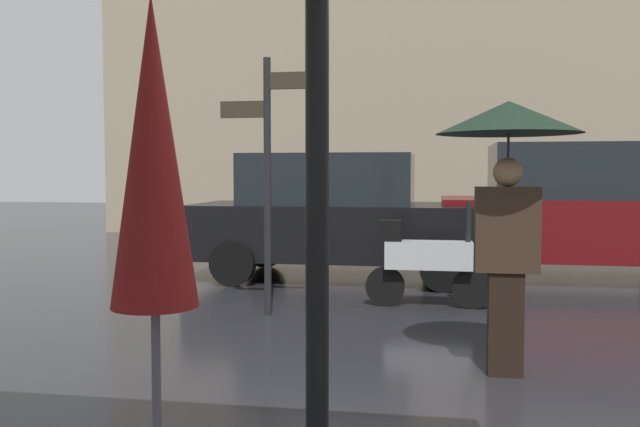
{
  "coord_description": "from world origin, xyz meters",
  "views": [
    {
      "loc": [
        0.28,
        -2.7,
        1.57
      ],
      "look_at": [
        -0.98,
        4.71,
        1.11
      ],
      "focal_mm": 38.01,
      "sensor_mm": 36.0,
      "label": 1
    }
  ],
  "objects_px": {
    "folded_patio_umbrella_near": "(154,189)",
    "parked_car_right": "(582,212)",
    "parked_car_left": "(340,215)",
    "street_signpost": "(268,160)",
    "pedestrian_with_umbrella": "(508,155)",
    "parked_scooter": "(424,259)"
  },
  "relations": [
    {
      "from": "folded_patio_umbrella_near",
      "to": "parked_scooter",
      "type": "xyz_separation_m",
      "value": [
        0.97,
        5.42,
        -0.95
      ]
    },
    {
      "from": "folded_patio_umbrella_near",
      "to": "parked_car_right",
      "type": "height_order",
      "value": "folded_patio_umbrella_near"
    },
    {
      "from": "pedestrian_with_umbrella",
      "to": "parked_car_right",
      "type": "xyz_separation_m",
      "value": [
        1.57,
        5.01,
        -0.7
      ]
    },
    {
      "from": "parked_car_right",
      "to": "street_signpost",
      "type": "distance_m",
      "value": 5.09
    },
    {
      "from": "parked_car_left",
      "to": "street_signpost",
      "type": "height_order",
      "value": "street_signpost"
    },
    {
      "from": "pedestrian_with_umbrella",
      "to": "parked_car_right",
      "type": "bearing_deg",
      "value": 77.88
    },
    {
      "from": "pedestrian_with_umbrella",
      "to": "parked_car_left",
      "type": "xyz_separation_m",
      "value": [
        -1.93,
        4.56,
        -0.76
      ]
    },
    {
      "from": "folded_patio_umbrella_near",
      "to": "parked_car_left",
      "type": "height_order",
      "value": "folded_patio_umbrella_near"
    },
    {
      "from": "pedestrian_with_umbrella",
      "to": "parked_scooter",
      "type": "xyz_separation_m",
      "value": [
        -0.66,
        2.58,
        -1.14
      ]
    },
    {
      "from": "pedestrian_with_umbrella",
      "to": "parked_car_right",
      "type": "height_order",
      "value": "pedestrian_with_umbrella"
    },
    {
      "from": "parked_car_right",
      "to": "pedestrian_with_umbrella",
      "type": "bearing_deg",
      "value": -105.6
    },
    {
      "from": "pedestrian_with_umbrella",
      "to": "street_signpost",
      "type": "relative_size",
      "value": 0.75
    },
    {
      "from": "street_signpost",
      "to": "parked_car_right",
      "type": "bearing_deg",
      "value": 39.06
    },
    {
      "from": "folded_patio_umbrella_near",
      "to": "parked_car_right",
      "type": "distance_m",
      "value": 8.5
    },
    {
      "from": "parked_scooter",
      "to": "street_signpost",
      "type": "bearing_deg",
      "value": -161.05
    },
    {
      "from": "parked_scooter",
      "to": "parked_car_left",
      "type": "bearing_deg",
      "value": 117.79
    },
    {
      "from": "parked_car_right",
      "to": "street_signpost",
      "type": "xyz_separation_m",
      "value": [
        -3.91,
        -3.17,
        0.71
      ]
    },
    {
      "from": "folded_patio_umbrella_near",
      "to": "street_signpost",
      "type": "height_order",
      "value": "street_signpost"
    },
    {
      "from": "parked_car_left",
      "to": "street_signpost",
      "type": "xyz_separation_m",
      "value": [
        -0.41,
        -2.72,
        0.77
      ]
    },
    {
      "from": "folded_patio_umbrella_near",
      "to": "street_signpost",
      "type": "bearing_deg",
      "value": 98.66
    },
    {
      "from": "parked_scooter",
      "to": "street_signpost",
      "type": "xyz_separation_m",
      "value": [
        -1.68,
        -0.74,
        1.15
      ]
    },
    {
      "from": "folded_patio_umbrella_near",
      "to": "parked_scooter",
      "type": "height_order",
      "value": "folded_patio_umbrella_near"
    }
  ]
}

